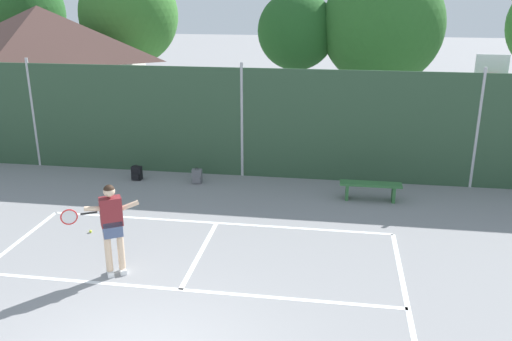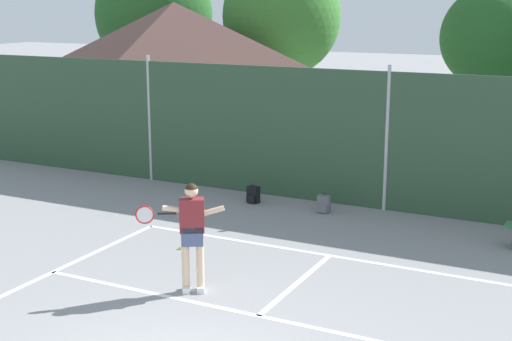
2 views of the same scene
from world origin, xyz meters
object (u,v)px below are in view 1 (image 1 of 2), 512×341
basketball_hoop (487,98)px  backpack_black (137,173)px  backpack_grey (197,177)px  tennis_player (111,222)px  courtside_bench (370,187)px  tennis_ball (90,231)px

basketball_hoop → backpack_black: (-9.93, -2.05, -2.12)m
backpack_black → backpack_grey: (1.81, -0.00, 0.00)m
tennis_player → backpack_black: tennis_player is taller
tennis_player → backpack_grey: (0.24, 5.30, -0.92)m
basketball_hoop → tennis_player: bearing=-138.7°
backpack_grey → courtside_bench: 4.88m
tennis_ball → basketball_hoop: bearing=30.3°
basketball_hoop → tennis_player: basketball_hoop is taller
tennis_player → backpack_grey: bearing=87.4°
tennis_player → courtside_bench: (5.08, 4.70, -0.75)m
courtside_bench → backpack_grey: bearing=173.0°
basketball_hoop → backpack_grey: (-8.12, -2.05, -2.12)m
tennis_player → backpack_grey: tennis_player is taller
tennis_player → tennis_ball: (-1.32, 1.69, -1.08)m
basketball_hoop → backpack_grey: bearing=-165.8°
basketball_hoop → courtside_bench: size_ratio=2.22×
basketball_hoop → tennis_ball: bearing=-149.7°
backpack_grey → backpack_black: bearing=179.9°
basketball_hoop → backpack_black: size_ratio=7.67×
tennis_ball → backpack_grey: (1.56, 3.61, 0.16)m
basketball_hoop → courtside_bench: bearing=-141.1°
backpack_black → tennis_ball: bearing=-86.1°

